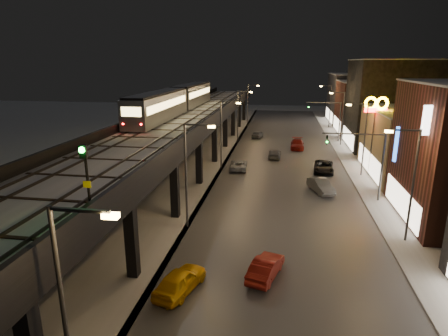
{
  "coord_description": "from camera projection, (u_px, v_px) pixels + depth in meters",
  "views": [
    {
      "loc": [
        7.0,
        -15.78,
        13.68
      ],
      "look_at": [
        2.26,
        14.51,
        5.0
      ],
      "focal_mm": 30.0,
      "sensor_mm": 36.0,
      "label": 1
    }
  ],
  "objects": [
    {
      "name": "road_surface",
      "position": [
        284.0,
        164.0,
        51.92
      ],
      "size": [
        17.0,
        120.0,
        0.06
      ],
      "primitive_type": "cube",
      "color": "#46474D",
      "rests_on": "ground"
    },
    {
      "name": "building_c",
      "position": [
        422.0,
        144.0,
        45.51
      ],
      "size": [
        12.2,
        15.2,
        8.16
      ],
      "color": "#877452",
      "rests_on": "ground"
    },
    {
      "name": "streetlight_left_3",
      "position": [
        239.0,
        113.0,
        64.98
      ],
      "size": [
        2.57,
        0.28,
        9.0
      ],
      "color": "#38383A",
      "rests_on": "ground"
    },
    {
      "name": "streetlight_right_2",
      "position": [
        363.0,
        135.0,
        45.32
      ],
      "size": [
        2.56,
        0.28,
        9.0
      ],
      "color": "#38383A",
      "rests_on": "ground"
    },
    {
      "name": "car_near_white",
      "position": [
        266.0,
        268.0,
        24.52
      ],
      "size": [
        2.48,
        4.34,
        1.35
      ],
      "primitive_type": "imported",
      "rotation": [
        0.0,
        0.0,
        2.87
      ],
      "color": "maroon",
      "rests_on": "ground"
    },
    {
      "name": "car_onc_silver",
      "position": [
        321.0,
        186.0,
        40.56
      ],
      "size": [
        2.91,
        4.66,
        1.45
      ],
      "primitive_type": "imported",
      "rotation": [
        0.0,
        0.0,
        0.34
      ],
      "color": "slate",
      "rests_on": "ground"
    },
    {
      "name": "car_far_white",
      "position": [
        258.0,
        135.0,
        69.81
      ],
      "size": [
        2.25,
        4.2,
        1.36
      ],
      "primitive_type": "imported",
      "rotation": [
        0.0,
        0.0,
        2.97
      ],
      "color": "#4E525B",
      "rests_on": "ground"
    },
    {
      "name": "car_mid_silver",
      "position": [
        239.0,
        165.0,
        49.24
      ],
      "size": [
        2.42,
        4.72,
        1.28
      ],
      "primitive_type": "imported",
      "rotation": [
        0.0,
        0.0,
        3.21
      ],
      "color": "#999DA8",
      "rests_on": "ground"
    },
    {
      "name": "car_mid_dark",
      "position": [
        275.0,
        154.0,
        55.23
      ],
      "size": [
        1.8,
        4.31,
        1.24
      ],
      "primitive_type": "imported",
      "rotation": [
        0.0,
        0.0,
        3.13
      ],
      "color": "#4E5159",
      "rests_on": "ground"
    },
    {
      "name": "sign_mcdonalds",
      "position": [
        375.0,
        112.0,
        44.74
      ],
      "size": [
        2.91,
        0.72,
        9.78
      ],
      "color": "#38383A",
      "rests_on": "ground"
    },
    {
      "name": "streetlight_left_1",
      "position": [
        189.0,
        169.0,
        30.76
      ],
      "size": [
        2.57,
        0.28,
        9.0
      ],
      "color": "#38383A",
      "rests_on": "ground"
    },
    {
      "name": "traffic_light_rig_b",
      "position": [
        333.0,
        117.0,
        65.62
      ],
      "size": [
        6.1,
        0.34,
        7.0
      ],
      "color": "#38383A",
      "rests_on": "ground"
    },
    {
      "name": "under_viaduct_pavement",
      "position": [
        189.0,
        161.0,
        53.92
      ],
      "size": [
        11.0,
        120.0,
        0.06
      ],
      "primitive_type": "cube",
      "color": "#9FA1A8",
      "rests_on": "ground"
    },
    {
      "name": "sidewalk_right",
      "position": [
        359.0,
        167.0,
        50.42
      ],
      "size": [
        4.0,
        120.0,
        0.14
      ],
      "primitive_type": "cube",
      "color": "#9FA1A8",
      "rests_on": "ground"
    },
    {
      "name": "traffic_light_rig_a",
      "position": [
        371.0,
        158.0,
        37.1
      ],
      "size": [
        6.1,
        0.34,
        7.0
      ],
      "color": "#38383A",
      "rests_on": "ground"
    },
    {
      "name": "sign_carwash",
      "position": [
        402.0,
        151.0,
        35.98
      ],
      "size": [
        1.51,
        0.35,
        7.82
      ],
      "color": "#38383A",
      "rests_on": "ground"
    },
    {
      "name": "car_onc_white",
      "position": [
        297.0,
        144.0,
        61.04
      ],
      "size": [
        2.22,
        5.2,
        1.49
      ],
      "primitive_type": "imported",
      "rotation": [
        0.0,
        0.0,
        -0.03
      ],
      "color": "maroon",
      "rests_on": "ground"
    },
    {
      "name": "streetlight_left_0",
      "position": [
        69.0,
        302.0,
        13.65
      ],
      "size": [
        2.57,
        0.28,
        9.0
      ],
      "color": "#38383A",
      "rests_on": "ground"
    },
    {
      "name": "streetlight_right_1",
      "position": [
        410.0,
        178.0,
        28.21
      ],
      "size": [
        2.56,
        0.28,
        9.0
      ],
      "color": "#38383A",
      "rests_on": "ground"
    },
    {
      "name": "car_taxi",
      "position": [
        180.0,
        281.0,
        22.95
      ],
      "size": [
        2.86,
        4.61,
        1.46
      ],
      "primitive_type": "imported",
      "rotation": [
        0.0,
        0.0,
        2.86
      ],
      "color": "#E1A109",
      "rests_on": "ground"
    },
    {
      "name": "viaduct_parapet_streetside",
      "position": [
        215.0,
        117.0,
        48.57
      ],
      "size": [
        0.3,
        100.0,
        1.1
      ],
      "primitive_type": "cube",
      "color": "black",
      "rests_on": "elevated_viaduct"
    },
    {
      "name": "building_f",
      "position": [
        357.0,
        98.0,
        86.93
      ],
      "size": [
        12.2,
        16.2,
        11.16
      ],
      "color": "#26262C",
      "rests_on": "ground"
    },
    {
      "name": "streetlight_left_2",
      "position": [
        223.0,
        131.0,
        47.87
      ],
      "size": [
        2.57,
        0.28,
        9.0
      ],
      "color": "#38383A",
      "rests_on": "ground"
    },
    {
      "name": "elevated_viaduct",
      "position": [
        183.0,
        126.0,
        49.4
      ],
      "size": [
        9.0,
        100.0,
        6.3
      ],
      "color": "black",
      "rests_on": "ground"
    },
    {
      "name": "viaduct_trackbed",
      "position": [
        183.0,
        120.0,
        49.31
      ],
      "size": [
        8.4,
        100.0,
        0.32
      ],
      "color": "#B2B7C1",
      "rests_on": "elevated_viaduct"
    },
    {
      "name": "building_d",
      "position": [
        390.0,
        105.0,
        59.9
      ],
      "size": [
        12.2,
        13.2,
        14.16
      ],
      "color": "black",
      "rests_on": "ground"
    },
    {
      "name": "rail_signal",
      "position": [
        85.0,
        165.0,
        17.61
      ],
      "size": [
        0.39,
        0.45,
        3.36
      ],
      "color": "black",
      "rests_on": "viaduct_trackbed"
    },
    {
      "name": "viaduct_parapet_far",
      "position": [
        151.0,
        115.0,
        49.86
      ],
      "size": [
        0.3,
        100.0,
        1.1
      ],
      "primitive_type": "cube",
      "color": "black",
      "rests_on": "elevated_viaduct"
    },
    {
      "name": "sign_citgo",
      "position": [
        434.0,
        138.0,
        28.49
      ],
      "size": [
        2.23,
        0.39,
        10.61
      ],
      "color": "#38383A",
      "rests_on": "ground"
    },
    {
      "name": "streetlight_right_4",
      "position": [
        329.0,
        103.0,
        79.54
      ],
      "size": [
        2.56,
        0.28,
        9.0
      ],
      "color": "#38383A",
      "rests_on": "ground"
    },
    {
      "name": "car_onc_dark",
      "position": [
        324.0,
        167.0,
        47.9
      ],
      "size": [
        2.88,
        5.39,
        1.44
      ],
      "primitive_type": "imported",
      "rotation": [
        0.0,
        0.0,
        -0.1
      ],
      "color": "black",
      "rests_on": "ground"
    },
    {
      "name": "subway_train",
      "position": [
        178.0,
        99.0,
        55.7
      ],
      "size": [
        2.93,
        35.75,
        3.51
      ],
      "color": "gray",
      "rests_on": "viaduct_trackbed"
    },
    {
      "name": "ground",
      "position": [
        139.0,
        331.0,
        19.77
      ],
      "size": [
        220.0,
        220.0,
        0.0
      ],
      "primitive_type": "plane",
      "color": "silver"
    },
    {
      "name": "building_e",
      "position": [
        370.0,
        108.0,
        73.75
      ],
      "size": [
        12.2,
        12.2,
        10.16
      ],
      "color": "#4F221D",
      "rests_on": "ground"
    },
    {
      "name": "streetlight_left_4",
      "position": [
        249.0,
        102.0,
        82.09
      ],
      "size": [
        2.57,
        0.28,
        9.0
      ],
      "color": "#38383A",
      "rests_on": "ground"
    },
    {
      "name": "streetlight_right_3",
      "position": [
        341.0,
        115.0,
        62.43
      ],
      "size": [
        2.56,
        0.28,
        9.0
      ],
      "color": "#38383A",
      "rests_on": "ground"
    }
  ]
}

